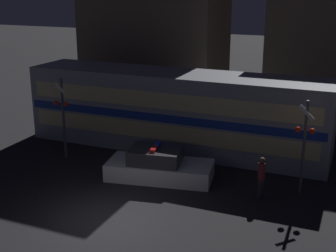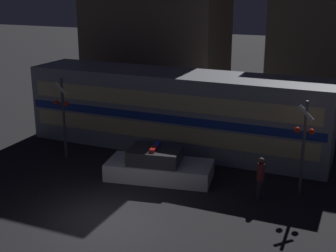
# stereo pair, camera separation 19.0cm
# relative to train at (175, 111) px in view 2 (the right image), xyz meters

# --- Properties ---
(ground_plane) EXTENTS (120.00, 120.00, 0.00)m
(ground_plane) POSITION_rel_train_xyz_m (0.71, -7.80, -1.82)
(ground_plane) COLOR black
(train) EXTENTS (14.34, 2.90, 3.65)m
(train) POSITION_rel_train_xyz_m (0.00, 0.00, 0.00)
(train) COLOR gray
(train) RESTS_ON ground_plane
(police_car) EXTENTS (4.47, 2.53, 1.39)m
(police_car) POSITION_rel_train_xyz_m (0.82, -3.74, -1.31)
(police_car) COLOR silver
(police_car) RESTS_ON ground_plane
(pedestrian) EXTENTS (0.27, 0.27, 1.62)m
(pedestrian) POSITION_rel_train_xyz_m (5.03, -4.02, -0.99)
(pedestrian) COLOR #2D2833
(pedestrian) RESTS_ON ground_plane
(crossing_signal_near) EXTENTS (0.72, 0.29, 3.60)m
(crossing_signal_near) POSITION_rel_train_xyz_m (6.31, -3.03, 0.26)
(crossing_signal_near) COLOR #4C4C51
(crossing_signal_near) RESTS_ON ground_plane
(crossing_signal_far) EXTENTS (0.72, 0.29, 3.67)m
(crossing_signal_far) POSITION_rel_train_xyz_m (-4.00, -3.32, 0.29)
(crossing_signal_far) COLOR #4C4C51
(crossing_signal_far) RESTS_ON ground_plane
(building_left) EXTENTS (8.00, 4.56, 10.73)m
(building_left) POSITION_rel_train_xyz_m (-3.65, 5.77, 3.54)
(building_left) COLOR brown
(building_left) RESTS_ON ground_plane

